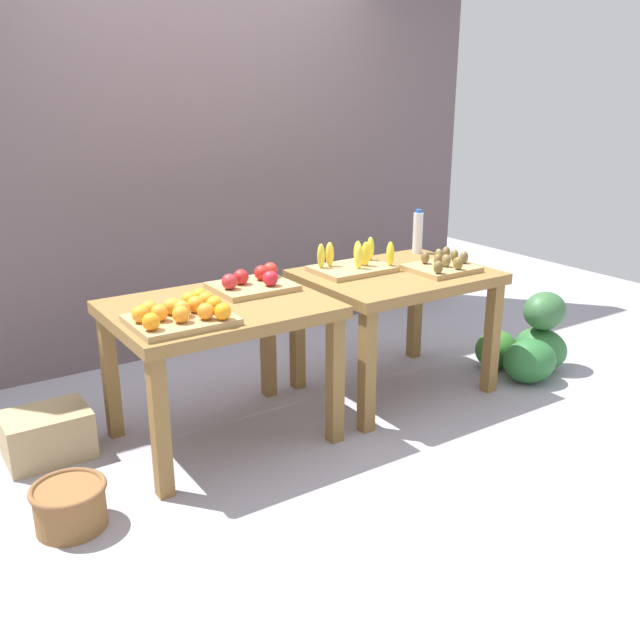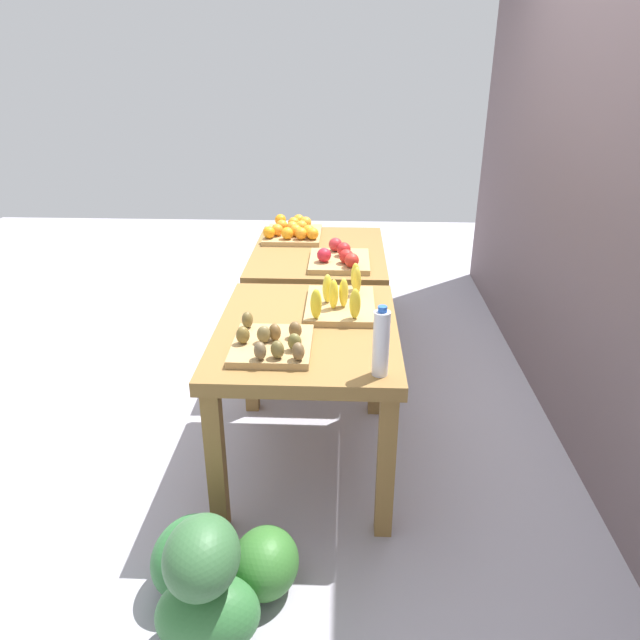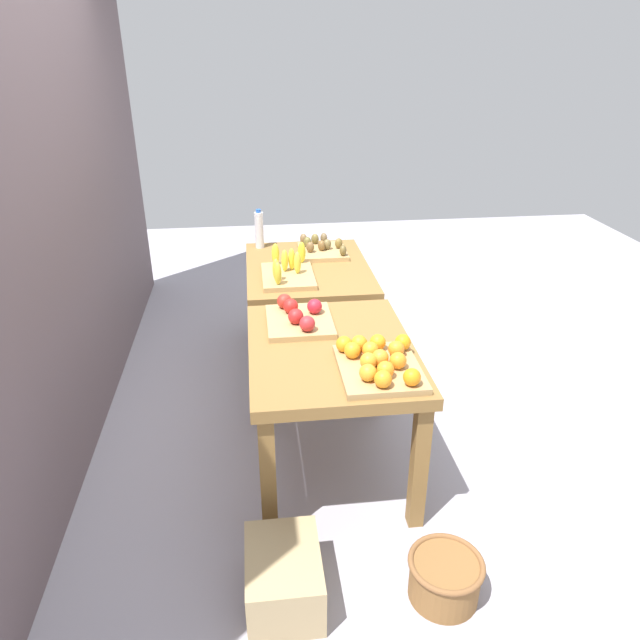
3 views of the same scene
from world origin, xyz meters
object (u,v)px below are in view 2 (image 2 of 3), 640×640
cardboard_produce_box (362,294)px  display_table_right (307,347)px  display_table_left (319,266)px  wicker_basket (280,292)px  watermelon_pile (214,574)px  kiwi_bin (272,343)px  water_bottle (381,343)px  orange_bin (293,231)px  banana_crate (341,301)px  apple_bin (340,258)px

cardboard_produce_box → display_table_right: bearing=-8.9°
display_table_left → wicker_basket: bearing=-158.1°
display_table_left → watermelon_pile: display_table_left is taller
kiwi_bin → watermelon_pile: size_ratio=0.62×
display_table_left → water_bottle: bearing=11.1°
water_bottle → watermelon_pile: bearing=-50.8°
orange_bin → kiwi_bin: size_ratio=1.22×
kiwi_bin → banana_crate: bearing=148.1°
display_table_left → cardboard_produce_box: size_ratio=2.60×
display_table_right → wicker_basket: size_ratio=3.36×
watermelon_pile → display_table_left: bearing=172.3°
apple_bin → water_bottle: water_bottle is taller
water_bottle → watermelon_pile: 1.00m
banana_crate → wicker_basket: bearing=-164.5°
wicker_basket → kiwi_bin: bearing=5.8°
display_table_right → orange_bin: bearing=-172.6°
orange_bin → watermelon_pile: orange_bin is taller
banana_crate → orange_bin: bearing=-164.7°
apple_bin → kiwi_bin: size_ratio=1.11×
orange_bin → wicker_basket: size_ratio=1.44×
banana_crate → wicker_basket: 1.98m
water_bottle → cardboard_produce_box: water_bottle is taller
banana_crate → cardboard_produce_box: 1.85m
display_table_left → display_table_right: size_ratio=1.00×
display_table_right → wicker_basket: bearing=-170.0°
watermelon_pile → wicker_basket: (-2.87, -0.08, -0.08)m
orange_bin → banana_crate: 1.22m
banana_crate → watermelon_pile: bearing=-21.1°
banana_crate → cardboard_produce_box: (-1.73, 0.15, -0.65)m
apple_bin → display_table_left: bearing=-153.6°
display_table_left → wicker_basket: size_ratio=3.36×
wicker_basket → orange_bin: bearing=15.7°
orange_bin → apple_bin: apple_bin is taller
apple_bin → water_bottle: (1.27, 0.17, 0.09)m
watermelon_pile → orange_bin: bearing=177.6°
display_table_right → water_bottle: 0.57m
display_table_left → orange_bin: 0.35m
kiwi_bin → cardboard_produce_box: (-2.16, 0.43, -0.64)m
display_table_left → orange_bin: size_ratio=2.34×
cardboard_produce_box → watermelon_pile: bearing=-11.5°
banana_crate → water_bottle: bearing=14.2°
display_table_left → kiwi_bin: bearing=-5.3°
display_table_left → orange_bin: bearing=-145.4°
orange_bin → wicker_basket: (-0.61, -0.17, -0.67)m
apple_bin → watermelon_pile: bearing=-13.0°
water_bottle → wicker_basket: 2.61m
display_table_left → kiwi_bin: (1.36, -0.13, 0.14)m
orange_bin → watermelon_pile: (2.26, -0.09, -0.59)m
banana_crate → water_bottle: (0.61, 0.16, 0.09)m
cardboard_produce_box → orange_bin: bearing=-41.2°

